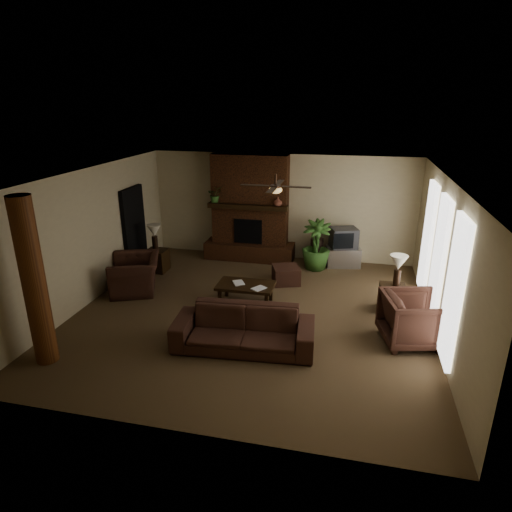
% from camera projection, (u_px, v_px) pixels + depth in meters
% --- Properties ---
extents(room_shell, '(7.00, 7.00, 7.00)m').
position_uv_depth(room_shell, '(251.00, 248.00, 8.47)').
color(room_shell, brown).
rests_on(room_shell, ground).
extents(fireplace, '(2.40, 0.70, 2.80)m').
position_uv_depth(fireplace, '(250.00, 217.00, 11.67)').
color(fireplace, '#512A15').
rests_on(fireplace, ground).
extents(windows, '(0.08, 3.65, 2.35)m').
position_uv_depth(windows, '(438.00, 261.00, 7.96)').
color(windows, white).
rests_on(windows, ground).
extents(log_column, '(0.36, 0.36, 2.80)m').
position_uv_depth(log_column, '(34.00, 283.00, 6.87)').
color(log_column, brown).
rests_on(log_column, ground).
extents(doorway, '(0.10, 1.00, 2.10)m').
position_uv_depth(doorway, '(134.00, 229.00, 10.95)').
color(doorway, black).
rests_on(doorway, ground).
extents(ceiling_fan, '(1.35, 1.35, 0.37)m').
position_uv_depth(ceiling_fan, '(275.00, 188.00, 8.28)').
color(ceiling_fan, '#2F1F15').
rests_on(ceiling_fan, ceiling).
extents(sofa, '(2.48, 0.90, 0.95)m').
position_uv_depth(sofa, '(244.00, 323.00, 7.56)').
color(sofa, '#3D241A').
rests_on(sofa, ground).
extents(armchair_left, '(1.19, 1.42, 1.06)m').
position_uv_depth(armchair_left, '(135.00, 268.00, 9.84)').
color(armchair_left, '#3D241A').
rests_on(armchair_left, ground).
extents(armchair_right, '(1.13, 1.17, 1.01)m').
position_uv_depth(armchair_right, '(413.00, 317.00, 7.70)').
color(armchair_right, '#3D241A').
rests_on(armchair_right, ground).
extents(coffee_table, '(1.20, 0.70, 0.43)m').
position_uv_depth(coffee_table, '(246.00, 287.00, 9.27)').
color(coffee_table, black).
rests_on(coffee_table, ground).
extents(ottoman, '(0.76, 0.76, 0.40)m').
position_uv_depth(ottoman, '(286.00, 275.00, 10.36)').
color(ottoman, '#3D241A').
rests_on(ottoman, ground).
extents(tv_stand, '(0.93, 0.66, 0.50)m').
position_uv_depth(tv_stand, '(343.00, 257.00, 11.40)').
color(tv_stand, '#B2B2B4').
rests_on(tv_stand, ground).
extents(tv, '(0.78, 0.71, 0.52)m').
position_uv_depth(tv, '(344.00, 238.00, 11.22)').
color(tv, '#38393B').
rests_on(tv, tv_stand).
extents(floor_vase, '(0.34, 0.34, 0.77)m').
position_uv_depth(floor_vase, '(317.00, 248.00, 11.48)').
color(floor_vase, black).
rests_on(floor_vase, ground).
extents(floor_plant, '(0.76, 1.30, 0.71)m').
position_uv_depth(floor_plant, '(316.00, 255.00, 11.17)').
color(floor_plant, '#366026').
rests_on(floor_plant, ground).
extents(side_table_left, '(0.50, 0.50, 0.55)m').
position_uv_depth(side_table_left, '(157.00, 260.00, 11.06)').
color(side_table_left, black).
rests_on(side_table_left, ground).
extents(lamp_left, '(0.37, 0.37, 0.65)m').
position_uv_depth(lamp_left, '(154.00, 232.00, 10.86)').
color(lamp_left, '#2F1F15').
rests_on(lamp_left, side_table_left).
extents(side_table_right, '(0.52, 0.52, 0.55)m').
position_uv_depth(side_table_right, '(392.00, 298.00, 8.96)').
color(side_table_right, black).
rests_on(side_table_right, ground).
extents(lamp_right, '(0.45, 0.45, 0.65)m').
position_uv_depth(lamp_right, '(398.00, 265.00, 8.74)').
color(lamp_right, '#2F1F15').
rests_on(lamp_right, side_table_right).
extents(mantel_plant, '(0.50, 0.52, 0.33)m').
position_uv_depth(mantel_plant, '(215.00, 196.00, 11.46)').
color(mantel_plant, '#366026').
rests_on(mantel_plant, fireplace).
extents(mantel_vase, '(0.25, 0.26, 0.22)m').
position_uv_depth(mantel_vase, '(278.00, 202.00, 11.08)').
color(mantel_vase, brown).
rests_on(mantel_vase, fireplace).
extents(book_a, '(0.20, 0.13, 0.29)m').
position_uv_depth(book_a, '(234.00, 278.00, 9.21)').
color(book_a, '#999999').
rests_on(book_a, coffee_table).
extents(book_b, '(0.19, 0.14, 0.29)m').
position_uv_depth(book_b, '(255.00, 281.00, 9.05)').
color(book_b, '#999999').
rests_on(book_b, coffee_table).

